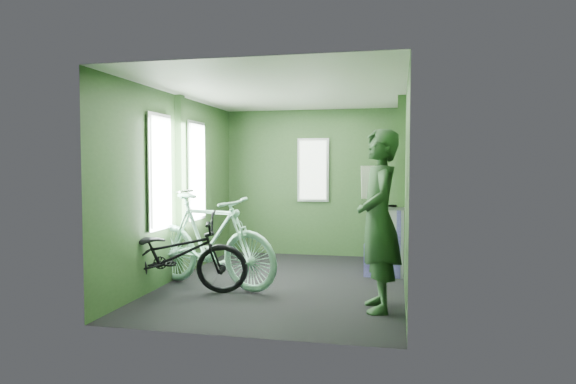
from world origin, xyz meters
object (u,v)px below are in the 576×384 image
object	(u,v)px
bicycle_black	(172,294)
bench_seat	(384,252)
bicycle_mint	(209,287)
passenger	(379,220)
waste_box	(393,241)

from	to	relation	value
bicycle_black	bench_seat	size ratio (longest dim) A/B	1.93
bicycle_mint	passenger	world-z (taller)	passenger
waste_box	passenger	bearing A→B (deg)	-94.33
bicycle_black	bench_seat	xyz separation A→B (m)	(2.26, 1.74, 0.26)
bicycle_black	bicycle_mint	size ratio (longest dim) A/B	0.92
passenger	bench_seat	size ratio (longest dim) A/B	2.04
bicycle_mint	bench_seat	size ratio (longest dim) A/B	2.10
bicycle_mint	passenger	distance (m)	2.23
bicycle_black	passenger	world-z (taller)	passenger
bicycle_mint	bench_seat	distance (m)	2.40
passenger	bicycle_mint	bearing A→B (deg)	-116.38
bicycle_mint	passenger	xyz separation A→B (m)	(1.97, -0.54, 0.89)
waste_box	bench_seat	world-z (taller)	waste_box
bicycle_black	passenger	distance (m)	2.43
passenger	waste_box	bearing A→B (deg)	164.62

